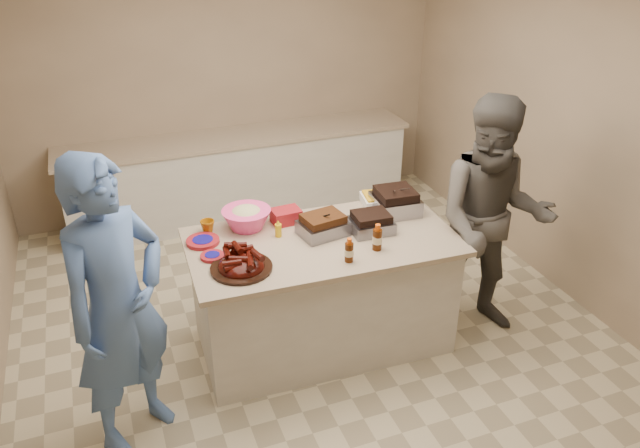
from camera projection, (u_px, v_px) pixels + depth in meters
name	position (u px, v px, depth m)	size (l,w,h in m)	color
room	(312.00, 331.00, 4.95)	(4.50, 5.00, 2.70)	tan
back_counter	(240.00, 175.00, 6.56)	(3.60, 0.64, 0.90)	beige
island	(322.00, 340.00, 4.85)	(1.90, 1.00, 0.90)	beige
rib_platter	(242.00, 269.00, 4.07)	(0.41, 0.41, 0.16)	#3D0904
pulled_pork_tray	(323.00, 234.00, 4.49)	(0.33, 0.25, 0.10)	#47230F
brisket_tray	(371.00, 231.00, 4.54)	(0.30, 0.25, 0.09)	black
roasting_pan	(395.00, 212.00, 4.81)	(0.32, 0.32, 0.13)	gray
coleslaw_bowl	(247.00, 228.00, 4.58)	(0.36, 0.36, 0.25)	#FF438F
sausage_plate	(322.00, 225.00, 4.62)	(0.29, 0.29, 0.05)	silver
mac_cheese_dish	(383.00, 203.00, 4.94)	(0.33, 0.24, 0.09)	yellow
bbq_bottle_a	(349.00, 261.00, 4.16)	(0.06, 0.06, 0.17)	#3D1804
bbq_bottle_b	(377.00, 249.00, 4.30)	(0.07, 0.07, 0.19)	#3D1804
mustard_bottle	(279.00, 236.00, 4.46)	(0.05, 0.05, 0.13)	gold
sauce_bowl	(310.00, 226.00, 4.60)	(0.15, 0.05, 0.15)	silver
plate_stack_large	(203.00, 243.00, 4.38)	(0.23, 0.23, 0.03)	maroon
plate_stack_small	(212.00, 258.00, 4.20)	(0.16, 0.16, 0.02)	maroon
plastic_cup	(208.00, 232.00, 4.52)	(0.10, 0.10, 0.10)	#9E5F09
basket_stack	(286.00, 222.00, 4.66)	(0.21, 0.16, 0.10)	maroon
guest_blue	(141.00, 428.00, 4.05)	(0.70, 1.91, 0.46)	#4C6FAF
guest_gray	(476.00, 322.00, 5.05)	(0.91, 1.88, 0.71)	#504D47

